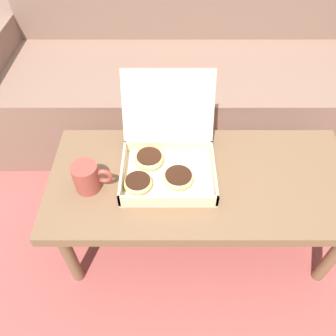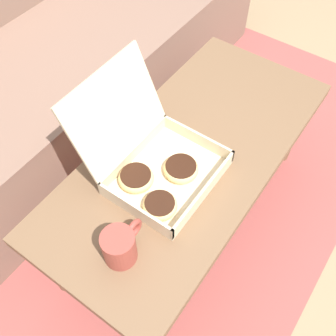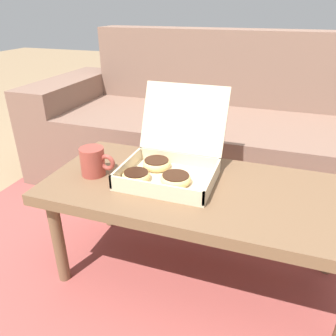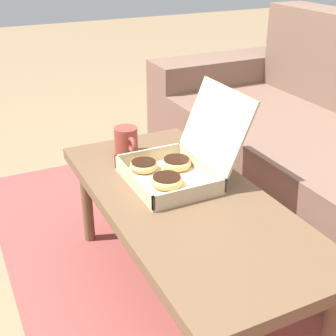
{
  "view_description": "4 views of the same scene",
  "coord_description": "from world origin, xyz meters",
  "px_view_note": "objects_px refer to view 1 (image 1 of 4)",
  "views": [
    {
      "loc": [
        -0.12,
        -0.76,
        1.29
      ],
      "look_at": [
        -0.12,
        -0.02,
        0.46
      ],
      "focal_mm": 35.0,
      "sensor_mm": 36.0,
      "label": 1
    },
    {
      "loc": [
        -0.66,
        -0.41,
        1.38
      ],
      "look_at": [
        -0.12,
        -0.02,
        0.46
      ],
      "focal_mm": 42.0,
      "sensor_mm": 36.0,
      "label": 2
    },
    {
      "loc": [
        0.21,
        -0.98,
        0.97
      ],
      "look_at": [
        -0.12,
        -0.02,
        0.46
      ],
      "focal_mm": 35.0,
      "sensor_mm": 36.0,
      "label": 3
    },
    {
      "loc": [
        1.12,
        -0.63,
        1.14
      ],
      "look_at": [
        -0.12,
        -0.02,
        0.46
      ],
      "focal_mm": 50.0,
      "sensor_mm": 36.0,
      "label": 4
    }
  ],
  "objects_px": {
    "couch": "(190,76)",
    "pastry_box": "(163,159)",
    "coffee_table": "(201,185)",
    "coffee_mug": "(87,177)"
  },
  "relations": [
    {
      "from": "coffee_mug",
      "to": "couch",
      "type": "bearing_deg",
      "value": 65.68
    },
    {
      "from": "couch",
      "to": "pastry_box",
      "type": "relative_size",
      "value": 6.46
    },
    {
      "from": "pastry_box",
      "to": "coffee_mug",
      "type": "relative_size",
      "value": 2.7
    },
    {
      "from": "pastry_box",
      "to": "coffee_table",
      "type": "bearing_deg",
      "value": -15.67
    },
    {
      "from": "couch",
      "to": "coffee_mug",
      "type": "distance_m",
      "value": 0.96
    },
    {
      "from": "coffee_table",
      "to": "coffee_mug",
      "type": "xyz_separation_m",
      "value": [
        -0.39,
        -0.04,
        0.1
      ]
    },
    {
      "from": "couch",
      "to": "pastry_box",
      "type": "xyz_separation_m",
      "value": [
        -0.14,
        -0.78,
        0.17
      ]
    },
    {
      "from": "couch",
      "to": "coffee_table",
      "type": "height_order",
      "value": "couch"
    },
    {
      "from": "coffee_table",
      "to": "coffee_mug",
      "type": "height_order",
      "value": "coffee_mug"
    },
    {
      "from": "coffee_table",
      "to": "coffee_mug",
      "type": "relative_size",
      "value": 8.16
    }
  ]
}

